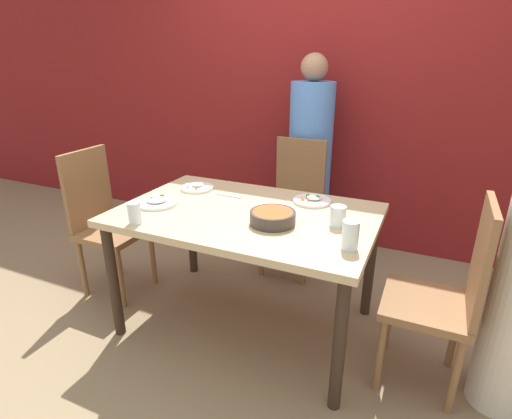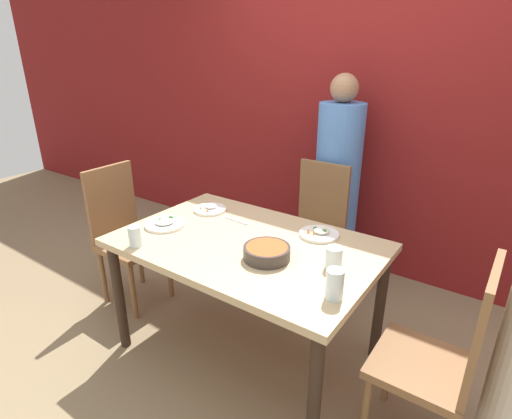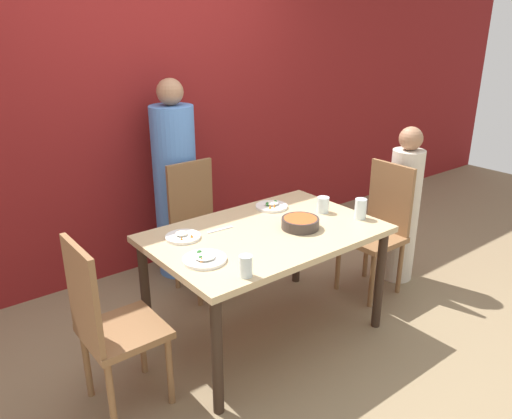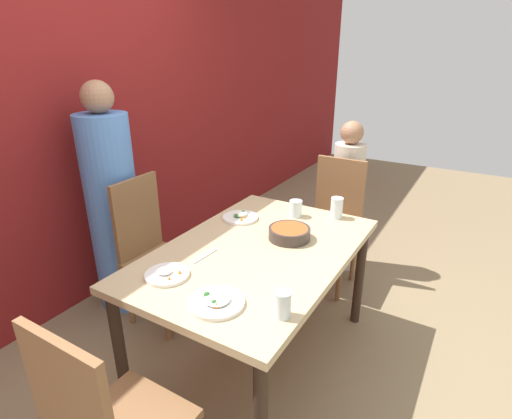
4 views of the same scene
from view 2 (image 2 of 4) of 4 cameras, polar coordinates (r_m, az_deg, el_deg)
The scene contains 15 objects.
ground_plane at distance 2.62m, azimuth -1.20°, elevation -19.34°, with size 10.00×10.00×0.00m, color #847051.
wall_back at distance 3.27m, azimuth 14.33°, elevation 14.60°, with size 10.00×0.06×2.70m.
dining_table at distance 2.24m, azimuth -1.34°, elevation -6.39°, with size 1.42×0.93×0.75m.
chair_adult_spot at distance 2.92m, azimuth 8.40°, elevation -2.68°, with size 0.40×0.40×0.99m.
chair_child_spot at distance 1.95m, azimuth 25.08°, elevation -18.70°, with size 0.40×0.40×0.99m.
chair_empty_left at distance 2.98m, azimuth -18.23°, elevation -3.10°, with size 0.40×0.40×0.99m.
person_adult at distance 3.13m, azimuth 11.41°, elevation 2.81°, with size 0.34×0.34×1.58m.
bowl_curry at distance 2.01m, azimuth 1.56°, elevation -6.12°, with size 0.24×0.24×0.07m.
plate_rice_adult at distance 2.29m, azimuth 9.04°, elevation -3.39°, with size 0.22×0.22×0.05m.
plate_rice_child at distance 2.45m, azimuth -12.88°, elevation -1.96°, with size 0.24×0.24×0.05m.
plate_noodles at distance 2.62m, azimuth -6.57°, elevation 0.07°, with size 0.21×0.21×0.04m.
glass_water_tall at distance 1.73m, azimuth 11.17°, elevation -10.44°, with size 0.08×0.08×0.14m.
glass_water_short at distance 2.22m, azimuth -16.92°, elevation -3.71°, with size 0.07×0.07×0.11m.
glass_water_center at distance 1.96m, azimuth 11.05°, elevation -6.78°, with size 0.08×0.08×0.11m.
fork_steel at distance 2.46m, azimuth -2.79°, elevation -1.60°, with size 0.18×0.03×0.01m.
Camera 2 is at (1.18, -1.58, 1.73)m, focal length 28.00 mm.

